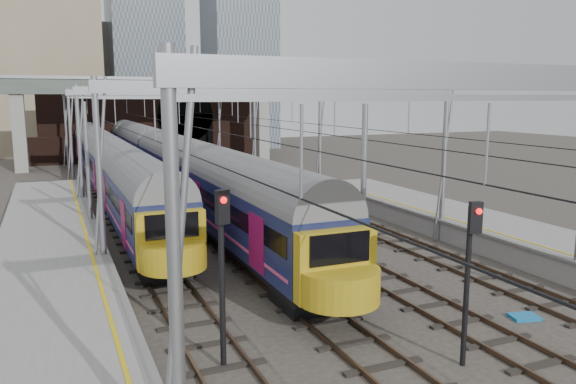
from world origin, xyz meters
name	(u,v)px	position (x,y,z in m)	size (l,w,h in m)	color
ground	(392,322)	(0.00, 0.00, 0.00)	(160.00, 160.00, 0.00)	#38332D
platform_left	(52,326)	(-10.18, 2.50, 0.55)	(4.32, 55.00, 1.12)	gray
tracks	(244,225)	(0.00, 15.00, 0.02)	(14.40, 80.00, 0.22)	#4C3828
overhead_line	(211,107)	(0.00, 21.49, 6.57)	(16.80, 80.00, 8.00)	gray
retaining_wall	(153,122)	(1.40, 51.93, 4.33)	(28.00, 2.75, 9.00)	black
overbridge	(148,97)	(0.00, 46.00, 7.27)	(28.00, 3.00, 9.25)	gray
city_skyline	(137,27)	(2.73, 70.48, 17.09)	(37.50, 27.50, 60.00)	tan
train_main	(155,156)	(-2.00, 31.66, 2.45)	(2.74, 63.42, 4.74)	black
train_second	(109,164)	(-6.00, 28.07, 2.38)	(2.62, 45.54, 4.57)	black
signal_near_left	(222,258)	(-5.95, -0.92, 3.09)	(0.38, 0.47, 4.90)	black
signal_near_centre	(470,263)	(0.09, -3.36, 2.91)	(0.36, 0.46, 4.57)	black
equip_cover_a	(268,282)	(-2.31, 5.21, 0.04)	(0.76, 0.54, 0.09)	#176CAC
equip_cover_b	(297,261)	(-0.11, 7.34, 0.05)	(0.87, 0.62, 0.10)	#176CAC
equip_cover_c	(524,317)	(4.16, -1.48, 0.05)	(0.91, 0.64, 0.11)	#176CAC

